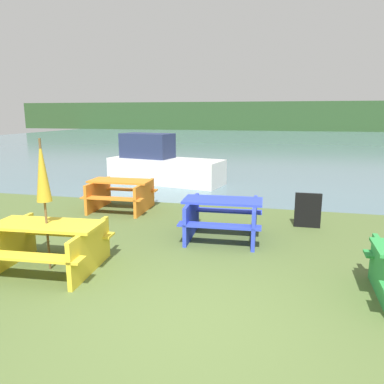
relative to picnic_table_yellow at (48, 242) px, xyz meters
name	(u,v)px	position (x,y,z in m)	size (l,w,h in m)	color
ground_plane	(187,323)	(2.50, -1.01, -0.45)	(60.00, 60.00, 0.00)	#516633
water	(272,141)	(2.50, 29.72, -0.45)	(60.00, 50.00, 0.00)	slate
far_treeline	(277,116)	(2.50, 49.72, 1.55)	(80.00, 1.60, 4.00)	#284723
picnic_table_yellow	(48,242)	(0.00, 0.00, 0.00)	(1.76, 1.49, 0.75)	yellow
picnic_table_blue	(222,216)	(2.42, 2.13, 0.01)	(1.59, 1.45, 0.78)	blue
picnic_table_orange	(121,192)	(-0.43, 3.69, 0.01)	(1.57, 1.42, 0.78)	orange
umbrella_gold	(42,172)	(0.00, 0.00, 1.10)	(0.23, 0.23, 2.06)	brown
boat	(161,165)	(-0.64, 7.60, 0.18)	(4.26, 2.16, 1.72)	silver
signboard	(308,210)	(4.09, 3.28, -0.08)	(0.55, 0.08, 0.75)	black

